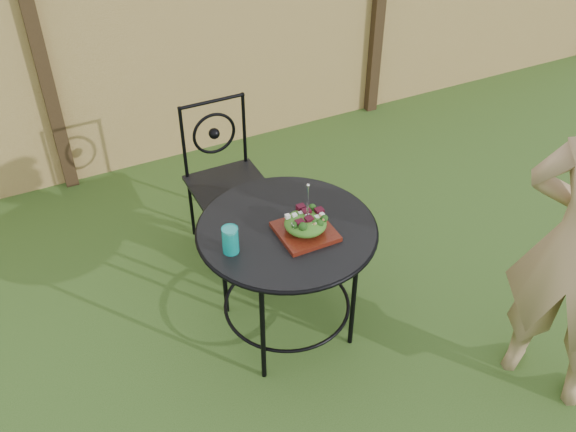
% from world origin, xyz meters
% --- Properties ---
extents(ground, '(60.00, 60.00, 0.00)m').
position_xyz_m(ground, '(0.00, 0.00, 0.00)').
color(ground, '#234215').
rests_on(ground, ground).
extents(fence, '(8.00, 0.12, 1.90)m').
position_xyz_m(fence, '(-0.00, 2.19, 0.95)').
color(fence, tan).
rests_on(fence, ground).
extents(patio_table, '(0.92, 0.92, 0.72)m').
position_xyz_m(patio_table, '(-0.49, 0.17, 0.59)').
color(patio_table, black).
rests_on(patio_table, ground).
extents(patio_chair, '(0.46, 0.46, 0.95)m').
position_xyz_m(patio_chair, '(-0.48, 1.04, 0.50)').
color(patio_chair, black).
rests_on(patio_chair, ground).
extents(salad_plate, '(0.27, 0.27, 0.02)m').
position_xyz_m(salad_plate, '(-0.43, 0.09, 0.74)').
color(salad_plate, '#470E0A').
rests_on(salad_plate, patio_table).
extents(salad, '(0.21, 0.21, 0.08)m').
position_xyz_m(salad, '(-0.43, 0.09, 0.79)').
color(salad, '#235614').
rests_on(salad, salad_plate).
extents(fork, '(0.01, 0.01, 0.18)m').
position_xyz_m(fork, '(-0.42, 0.09, 0.92)').
color(fork, silver).
rests_on(fork, salad).
extents(drinking_glass, '(0.08, 0.08, 0.14)m').
position_xyz_m(drinking_glass, '(-0.81, 0.13, 0.79)').
color(drinking_glass, '#0D9E97').
rests_on(drinking_glass, patio_table).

